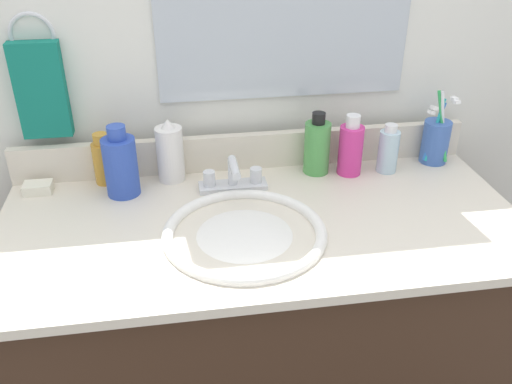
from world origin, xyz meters
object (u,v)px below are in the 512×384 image
(hand_towel, at_px, (41,90))
(bottle_gel_clear, at_px, (388,150))
(bottle_shampoo_blue, at_px, (121,165))
(bottle_toner_green, at_px, (317,147))
(soap_bar, at_px, (38,188))
(bottle_oil_amber, at_px, (104,161))
(bottle_soap_pink, at_px, (351,148))
(bottle_lotion_white, at_px, (170,153))
(faucet, at_px, (233,179))
(cup_blue_plastic, at_px, (436,140))

(hand_towel, bearing_deg, bottle_gel_clear, -6.77)
(hand_towel, bearing_deg, bottle_shampoo_blue, -33.77)
(bottle_toner_green, bearing_deg, bottle_shampoo_blue, -175.35)
(soap_bar, bearing_deg, bottle_oil_amber, 10.31)
(bottle_gel_clear, xyz_separation_m, bottle_soap_pink, (-0.10, 0.00, 0.01))
(bottle_shampoo_blue, height_order, bottle_toner_green, bottle_shampoo_blue)
(bottle_lotion_white, bearing_deg, bottle_oil_amber, 176.62)
(faucet, bearing_deg, bottle_gel_clear, 5.30)
(bottle_shampoo_blue, distance_m, bottle_toner_green, 0.47)
(hand_towel, bearing_deg, cup_blue_plastic, -3.90)
(bottle_toner_green, bearing_deg, hand_towel, 173.44)
(hand_towel, xyz_separation_m, bottle_soap_pink, (0.71, -0.09, -0.15))
(hand_towel, distance_m, soap_bar, 0.22)
(bottle_oil_amber, height_order, soap_bar, bottle_oil_amber)
(hand_towel, relative_size, bottle_lotion_white, 1.41)
(hand_towel, distance_m, bottle_toner_green, 0.65)
(bottle_lotion_white, xyz_separation_m, bottle_shampoo_blue, (-0.11, -0.05, 0.00))
(faucet, relative_size, cup_blue_plastic, 0.85)
(bottle_shampoo_blue, distance_m, soap_bar, 0.21)
(faucet, relative_size, bottle_lotion_white, 1.03)
(faucet, height_order, bottle_toner_green, bottle_toner_green)
(bottle_shampoo_blue, relative_size, bottle_soap_pink, 1.10)
(hand_towel, height_order, bottle_shampoo_blue, hand_towel)
(faucet, distance_m, cup_blue_plastic, 0.53)
(soap_bar, bearing_deg, bottle_toner_green, 0.29)
(bottle_oil_amber, distance_m, bottle_toner_green, 0.51)
(bottle_lotion_white, relative_size, bottle_gel_clear, 1.26)
(soap_bar, bearing_deg, cup_blue_plastic, 0.68)
(bottle_soap_pink, distance_m, soap_bar, 0.75)
(bottle_lotion_white, height_order, bottle_soap_pink, bottle_lotion_white)
(bottle_shampoo_blue, distance_m, bottle_oil_amber, 0.08)
(bottle_shampoo_blue, relative_size, bottle_toner_green, 1.08)
(bottle_shampoo_blue, relative_size, bottle_gel_clear, 1.36)
(bottle_soap_pink, bearing_deg, bottle_shampoo_blue, -178.08)
(bottle_toner_green, relative_size, soap_bar, 2.43)
(cup_blue_plastic, bearing_deg, bottle_lotion_white, 179.41)
(cup_blue_plastic, xyz_separation_m, soap_bar, (-0.98, -0.01, -0.05))
(bottle_shampoo_blue, bearing_deg, bottle_oil_amber, 125.81)
(faucet, xyz_separation_m, bottle_gel_clear, (0.39, 0.04, 0.03))
(bottle_gel_clear, height_order, soap_bar, bottle_gel_clear)
(bottle_shampoo_blue, relative_size, cup_blue_plastic, 0.89)
(soap_bar, bearing_deg, bottle_gel_clear, -1.35)
(bottle_toner_green, relative_size, bottle_soap_pink, 1.02)
(bottle_oil_amber, height_order, bottle_soap_pink, bottle_soap_pink)
(bottle_shampoo_blue, relative_size, bottle_oil_amber, 1.34)
(bottle_lotion_white, distance_m, bottle_shampoo_blue, 0.12)
(bottle_oil_amber, relative_size, bottle_gel_clear, 1.02)
(faucet, distance_m, bottle_toner_green, 0.23)
(cup_blue_plastic, bearing_deg, bottle_gel_clear, -167.16)
(bottle_toner_green, height_order, cup_blue_plastic, cup_blue_plastic)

